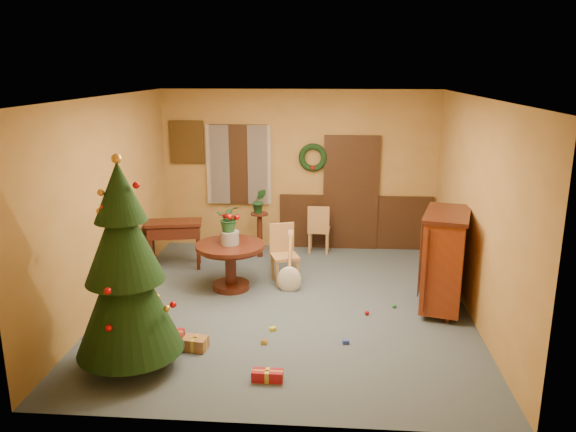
# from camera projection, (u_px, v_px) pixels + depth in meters

# --- Properties ---
(room_envelope) EXTENTS (5.50, 5.50, 5.50)m
(room_envelope) POSITION_uv_depth(u_px,v_px,m) (310.00, 189.00, 10.27)
(room_envelope) COLOR #3A4B55
(room_envelope) RESTS_ON ground
(dining_table) EXTENTS (1.04, 1.04, 0.71)m
(dining_table) POSITION_uv_depth(u_px,v_px,m) (230.00, 258.00, 8.44)
(dining_table) COLOR black
(dining_table) RESTS_ON floor
(urn) EXTENTS (0.27, 0.27, 0.20)m
(urn) POSITION_uv_depth(u_px,v_px,m) (230.00, 238.00, 8.36)
(urn) COLOR slate
(urn) RESTS_ON dining_table
(centerpiece_plant) EXTENTS (0.37, 0.32, 0.41)m
(centerpiece_plant) POSITION_uv_depth(u_px,v_px,m) (229.00, 218.00, 8.28)
(centerpiece_plant) COLOR #1E4C23
(centerpiece_plant) RESTS_ON urn
(chair_near) EXTENTS (0.51, 0.51, 0.92)m
(chair_near) POSITION_uv_depth(u_px,v_px,m) (283.00, 251.00, 8.77)
(chair_near) COLOR #A67E42
(chair_near) RESTS_ON floor
(chair_far) EXTENTS (0.41, 0.41, 0.89)m
(chair_far) POSITION_uv_depth(u_px,v_px,m) (319.00, 227.00, 10.09)
(chair_far) COLOR #A67E42
(chair_far) RESTS_ON floor
(guitar) EXTENTS (0.43, 0.60, 0.85)m
(guitar) POSITION_uv_depth(u_px,v_px,m) (289.00, 264.00, 8.37)
(guitar) COLOR beige
(guitar) RESTS_ON floor
(plant_stand) EXTENTS (0.31, 0.31, 0.80)m
(plant_stand) POSITION_uv_depth(u_px,v_px,m) (260.00, 230.00, 9.89)
(plant_stand) COLOR black
(plant_stand) RESTS_ON floor
(stand_plant) EXTENTS (0.27, 0.24, 0.44)m
(stand_plant) POSITION_uv_depth(u_px,v_px,m) (259.00, 201.00, 9.76)
(stand_plant) COLOR #19471E
(stand_plant) RESTS_ON plant_stand
(christmas_tree) EXTENTS (1.17, 1.17, 2.42)m
(christmas_tree) POSITION_uv_depth(u_px,v_px,m) (125.00, 271.00, 6.04)
(christmas_tree) COLOR #382111
(christmas_tree) RESTS_ON floor
(writing_desk) EXTENTS (0.97, 0.61, 0.80)m
(writing_desk) POSITION_uv_depth(u_px,v_px,m) (174.00, 233.00, 9.33)
(writing_desk) COLOR black
(writing_desk) RESTS_ON floor
(sideboard) EXTENTS (0.84, 1.20, 1.40)m
(sideboard) POSITION_uv_depth(u_px,v_px,m) (444.00, 258.00, 7.66)
(sideboard) COLOR #541509
(sideboard) RESTS_ON floor
(gift_a) EXTENTS (0.31, 0.25, 0.15)m
(gift_a) POSITION_uv_depth(u_px,v_px,m) (195.00, 343.00, 6.71)
(gift_a) COLOR brown
(gift_a) RESTS_ON floor
(gift_b) EXTENTS (0.21, 0.21, 0.21)m
(gift_b) POSITION_uv_depth(u_px,v_px,m) (175.00, 339.00, 6.75)
(gift_b) COLOR maroon
(gift_b) RESTS_ON floor
(gift_c) EXTENTS (0.31, 0.25, 0.15)m
(gift_c) POSITION_uv_depth(u_px,v_px,m) (138.00, 358.00, 6.37)
(gift_c) COLOR brown
(gift_c) RESTS_ON floor
(gift_d) EXTENTS (0.34, 0.14, 0.12)m
(gift_d) POSITION_uv_depth(u_px,v_px,m) (267.00, 376.00, 6.04)
(gift_d) COLOR maroon
(gift_d) RESTS_ON floor
(toy_a) EXTENTS (0.09, 0.06, 0.05)m
(toy_a) POSITION_uv_depth(u_px,v_px,m) (346.00, 342.00, 6.85)
(toy_a) COLOR #2842B0
(toy_a) RESTS_ON floor
(toy_b) EXTENTS (0.06, 0.06, 0.06)m
(toy_b) POSITION_uv_depth(u_px,v_px,m) (394.00, 306.00, 7.87)
(toy_b) COLOR #23823A
(toy_b) RESTS_ON floor
(toy_c) EXTENTS (0.09, 0.09, 0.05)m
(toy_c) POSITION_uv_depth(u_px,v_px,m) (273.00, 329.00, 7.18)
(toy_c) COLOR yellow
(toy_c) RESTS_ON floor
(toy_d) EXTENTS (0.06, 0.06, 0.06)m
(toy_d) POSITION_uv_depth(u_px,v_px,m) (367.00, 313.00, 7.65)
(toy_d) COLOR #BC0C0F
(toy_d) RESTS_ON floor
(toy_e) EXTENTS (0.08, 0.05, 0.05)m
(toy_e) POSITION_uv_depth(u_px,v_px,m) (264.00, 342.00, 6.84)
(toy_e) COLOR gold
(toy_e) RESTS_ON floor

